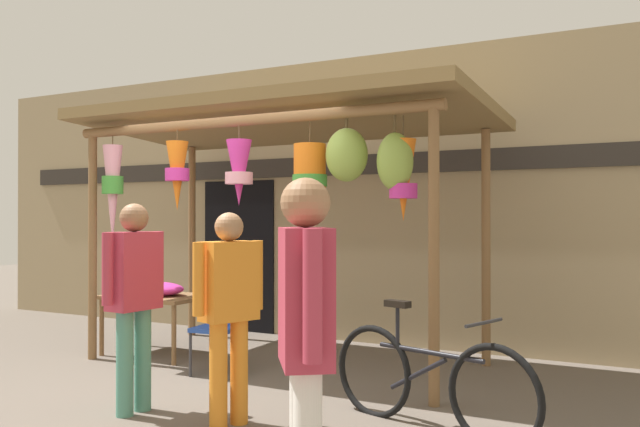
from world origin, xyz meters
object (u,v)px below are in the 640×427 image
(flower_heap_on_table, at_px, (159,289))
(display_table, at_px, (158,301))
(parked_bicycle, at_px, (429,381))
(folding_chair, at_px, (221,321))
(vendor_in_orange, at_px, (305,328))
(customer_foreground, at_px, (229,301))
(shopper_by_bananas, at_px, (134,290))

(flower_heap_on_table, bearing_deg, display_table, 148.97)
(display_table, distance_m, parked_bicycle, 3.66)
(folding_chair, height_order, vendor_in_orange, vendor_in_orange)
(vendor_in_orange, bearing_deg, folding_chair, 132.67)
(display_table, height_order, flower_heap_on_table, flower_heap_on_table)
(customer_foreground, bearing_deg, parked_bicycle, 24.73)
(flower_heap_on_table, xyz_separation_m, vendor_in_orange, (3.49, -2.96, 0.27))
(flower_heap_on_table, bearing_deg, folding_chair, -17.18)
(flower_heap_on_table, bearing_deg, customer_foreground, -37.92)
(folding_chair, xyz_separation_m, shopper_by_bananas, (0.22, -1.41, 0.45))
(customer_foreground, bearing_deg, folding_chair, 128.47)
(vendor_in_orange, xyz_separation_m, customer_foreground, (-1.37, 1.30, -0.10))
(parked_bicycle, bearing_deg, flower_heap_on_table, 162.92)
(display_table, height_order, folding_chair, folding_chair)
(parked_bicycle, distance_m, shopper_by_bananas, 2.33)
(flower_heap_on_table, bearing_deg, vendor_in_orange, -40.24)
(display_table, distance_m, customer_foreground, 2.78)
(display_table, bearing_deg, folding_chair, -17.94)
(display_table, relative_size, folding_chair, 1.33)
(vendor_in_orange, relative_size, customer_foreground, 1.09)
(shopper_by_bananas, bearing_deg, customer_foreground, 5.80)
(flower_heap_on_table, xyz_separation_m, folding_chair, (1.07, -0.33, -0.23))
(folding_chair, relative_size, parked_bicycle, 0.50)
(parked_bicycle, xyz_separation_m, vendor_in_orange, (0.06, -1.90, 0.66))
(folding_chair, xyz_separation_m, parked_bicycle, (2.36, -0.72, -0.16))
(parked_bicycle, height_order, shopper_by_bananas, shopper_by_bananas)
(shopper_by_bananas, bearing_deg, folding_chair, 98.74)
(parked_bicycle, bearing_deg, folding_chair, 162.96)
(display_table, height_order, parked_bicycle, parked_bicycle)
(folding_chair, bearing_deg, customer_foreground, -51.53)
(folding_chair, height_order, shopper_by_bananas, shopper_by_bananas)
(display_table, xyz_separation_m, parked_bicycle, (3.49, -1.09, -0.24))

